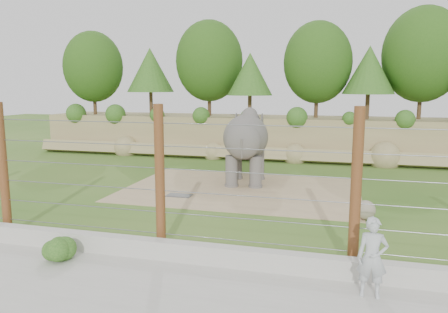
% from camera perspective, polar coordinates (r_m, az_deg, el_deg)
% --- Properties ---
extents(ground, '(90.00, 90.00, 0.00)m').
position_cam_1_polar(ground, '(16.32, -1.86, -6.64)').
color(ground, '#2F5F19').
rests_on(ground, ground).
extents(back_embankment, '(30.00, 5.52, 8.77)m').
position_cam_1_polar(back_embankment, '(27.98, 6.99, 8.13)').
color(back_embankment, '#8B7B51').
rests_on(back_embankment, ground).
extents(dirt_patch, '(10.00, 7.00, 0.02)m').
position_cam_1_polar(dirt_patch, '(18.99, 2.25, -4.34)').
color(dirt_patch, tan).
rests_on(dirt_patch, ground).
extents(drain_grate, '(1.00, 0.60, 0.03)m').
position_cam_1_polar(drain_grate, '(18.00, -5.86, -5.06)').
color(drain_grate, '#262628').
rests_on(drain_grate, dirt_patch).
extents(elephant, '(2.21, 4.27, 3.31)m').
position_cam_1_polar(elephant, '(20.05, 2.86, 1.17)').
color(elephant, '#55524C').
rests_on(elephant, ground).
extents(stone_ball, '(0.65, 0.65, 0.65)m').
position_cam_1_polar(stone_ball, '(15.47, 18.02, -6.66)').
color(stone_ball, gray).
rests_on(stone_ball, dirt_patch).
extents(retaining_wall, '(26.00, 0.35, 0.50)m').
position_cam_1_polar(retaining_wall, '(11.79, -9.16, -11.80)').
color(retaining_wall, '#B2B0A6').
rests_on(retaining_wall, ground).
extents(walkway, '(26.00, 4.00, 0.01)m').
position_cam_1_polar(walkway, '(10.26, -13.92, -16.79)').
color(walkway, '#B2B0A6').
rests_on(walkway, ground).
extents(barrier_fence, '(20.26, 0.26, 4.00)m').
position_cam_1_polar(barrier_fence, '(11.73, -8.37, -2.97)').
color(barrier_fence, '#5E3216').
rests_on(barrier_fence, ground).
extents(walkway_shrub, '(0.62, 0.62, 0.62)m').
position_cam_1_polar(walkway_shrub, '(12.23, -20.77, -11.17)').
color(walkway_shrub, '#215018').
rests_on(walkway_shrub, walkway).
extents(zookeeper, '(0.65, 0.44, 1.74)m').
position_cam_1_polar(zookeeper, '(9.94, 18.81, -12.38)').
color(zookeeper, '#B5B9BF').
rests_on(zookeeper, walkway).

